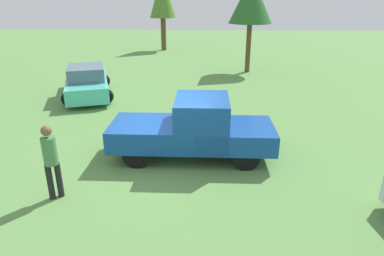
% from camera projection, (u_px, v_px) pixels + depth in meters
% --- Properties ---
extents(ground_plane, '(80.00, 80.00, 0.00)m').
position_uv_depth(ground_plane, '(170.00, 159.00, 9.96)').
color(ground_plane, '#5B8C47').
extents(pickup_truck, '(4.76, 1.91, 1.80)m').
position_uv_depth(pickup_truck, '(196.00, 127.00, 9.82)').
color(pickup_truck, black).
rests_on(pickup_truck, ground_plane).
extents(sedan_near, '(3.08, 4.95, 1.47)m').
position_uv_depth(sedan_near, '(87.00, 82.00, 15.96)').
color(sedan_near, black).
rests_on(sedan_near, ground_plane).
extents(person_bystander, '(0.44, 0.44, 1.83)m').
position_uv_depth(person_bystander, '(51.00, 158.00, 7.71)').
color(person_bystander, black).
rests_on(person_bystander, ground_plane).
extents(tree_far_center, '(2.58, 2.58, 5.63)m').
position_uv_depth(tree_far_center, '(251.00, 0.00, 19.81)').
color(tree_far_center, brown).
rests_on(tree_far_center, ground_plane).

